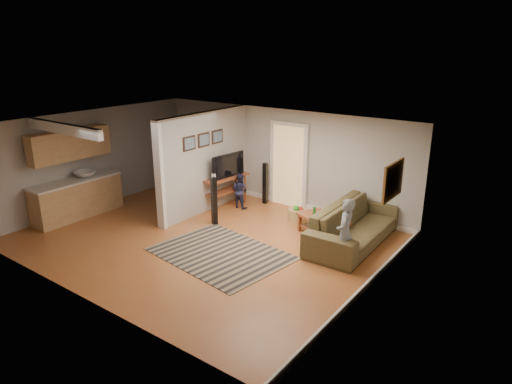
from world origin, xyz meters
TOP-DOWN VIEW (x-y plane):
  - ground at (0.00, 0.00)m, footprint 7.50×7.50m
  - room_shell at (-1.07, 0.43)m, footprint 7.54×6.02m
  - area_rug at (0.77, -0.35)m, footprint 2.90×2.29m
  - sofa at (2.72, 1.77)m, footprint 1.17×2.83m
  - coffee_table at (2.04, 1.65)m, footprint 1.31×1.07m
  - tv_console at (-0.94, 1.86)m, footprint 0.63×1.36m
  - speaker_left at (-0.38, 0.78)m, footprint 0.15×0.15m
  - speaker_right at (-0.27, 2.70)m, footprint 0.12×0.12m
  - toy_basket at (1.09, 2.12)m, footprint 0.45×0.45m
  - child at (3.00, 0.67)m, footprint 0.46×0.57m
  - toddler at (-0.60, 2.04)m, footprint 0.46×0.36m

SIDE VIEW (x-z plane):
  - ground at x=0.00m, z-range 0.00..0.00m
  - sofa at x=2.72m, z-range -0.41..0.41m
  - child at x=3.00m, z-range -0.67..0.67m
  - toddler at x=-0.60m, z-range -0.46..0.46m
  - area_rug at x=0.77m, z-range 0.00..0.01m
  - toy_basket at x=1.09m, z-range -0.03..0.37m
  - coffee_table at x=2.04m, z-range 0.01..0.69m
  - speaker_right at x=-0.27m, z-range 0.00..1.10m
  - speaker_left at x=-0.38m, z-range 0.00..1.15m
  - tv_console at x=-0.94m, z-range 0.19..1.32m
  - room_shell at x=-1.07m, z-range 0.20..2.72m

